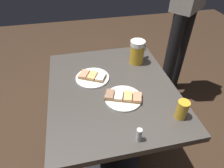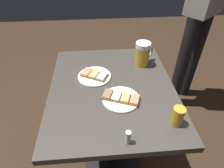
# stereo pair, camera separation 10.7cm
# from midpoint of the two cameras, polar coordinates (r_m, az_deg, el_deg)

# --- Properties ---
(ground_plane) EXTENTS (6.00, 6.00, 0.00)m
(ground_plane) POSITION_cam_midpoint_polar(r_m,az_deg,el_deg) (1.69, -1.95, -20.95)
(ground_plane) COLOR #382619
(cafe_table) EXTENTS (0.84, 0.70, 0.76)m
(cafe_table) POSITION_cam_midpoint_polar(r_m,az_deg,el_deg) (1.20, -2.58, -6.78)
(cafe_table) COLOR black
(cafe_table) RESTS_ON ground_plane
(plate_near) EXTENTS (0.20, 0.20, 0.03)m
(plate_near) POSITION_cam_midpoint_polar(r_m,az_deg,el_deg) (1.01, 0.32, -4.13)
(plate_near) COLOR white
(plate_near) RESTS_ON cafe_table
(plate_far) EXTENTS (0.20, 0.20, 0.03)m
(plate_far) POSITION_cam_midpoint_polar(r_m,az_deg,el_deg) (1.15, -8.49, 1.91)
(plate_far) COLOR white
(plate_far) RESTS_ON cafe_table
(beer_mug) EXTENTS (0.11, 0.13, 0.15)m
(beer_mug) POSITION_cam_midpoint_polar(r_m,az_deg,el_deg) (1.25, 5.10, 9.40)
(beer_mug) COLOR gold
(beer_mug) RESTS_ON cafe_table
(beer_glass_small) EXTENTS (0.05, 0.05, 0.10)m
(beer_glass_small) POSITION_cam_midpoint_polar(r_m,az_deg,el_deg) (0.93, 16.98, -7.43)
(beer_glass_small) COLOR gold
(beer_glass_small) RESTS_ON cafe_table
(salt_shaker) EXTENTS (0.02, 0.02, 0.07)m
(salt_shaker) POSITION_cam_midpoint_polar(r_m,az_deg,el_deg) (0.83, 4.21, -15.04)
(salt_shaker) COLOR silver
(salt_shaker) RESTS_ON cafe_table
(patron_standing) EXTENTS (0.34, 0.36, 1.65)m
(patron_standing) POSITION_cam_midpoint_polar(r_m,az_deg,el_deg) (1.80, 19.92, 21.12)
(patron_standing) COLOR black
(patron_standing) RESTS_ON ground_plane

